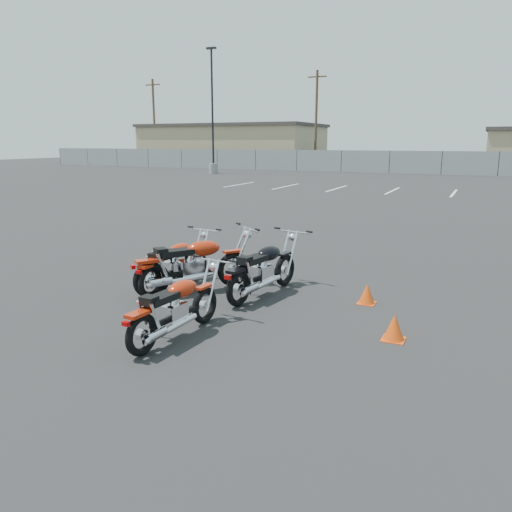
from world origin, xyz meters
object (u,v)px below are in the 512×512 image
at_px(motorcycle_second_black, 263,269).
at_px(motorcycle_third_red, 175,264).
at_px(motorcycle_front_red, 193,264).
at_px(motorcycle_rear_red, 175,308).

relative_size(motorcycle_second_black, motorcycle_third_red, 1.04).
distance_m(motorcycle_front_red, motorcycle_third_red, 0.42).
xyz_separation_m(motorcycle_front_red, motorcycle_second_black, (1.15, 0.33, -0.04)).
bearing_deg(motorcycle_front_red, motorcycle_third_red, 172.36).
bearing_deg(motorcycle_rear_red, motorcycle_second_black, 83.11).
relative_size(motorcycle_second_black, motorcycle_rear_red, 1.08).
relative_size(motorcycle_third_red, motorcycle_rear_red, 1.04).
bearing_deg(motorcycle_second_black, motorcycle_third_red, -170.14).
xyz_separation_m(motorcycle_second_black, motorcycle_rear_red, (-0.26, -2.18, -0.04)).
bearing_deg(motorcycle_second_black, motorcycle_rear_red, -96.89).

